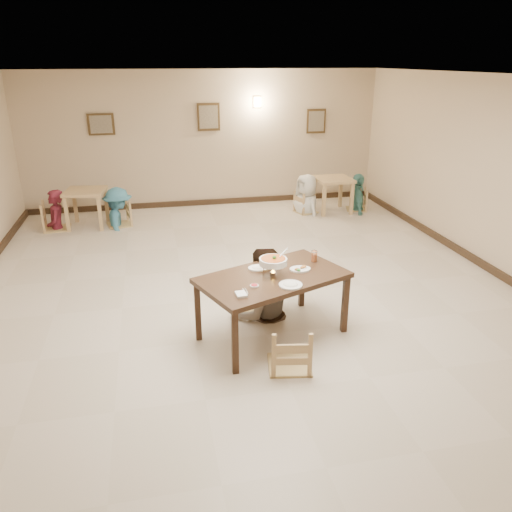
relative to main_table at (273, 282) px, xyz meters
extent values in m
plane|color=beige|center=(-0.07, 1.13, -0.73)|extent=(10.00, 10.00, 0.00)
plane|color=silver|center=(-0.07, 1.13, 2.27)|extent=(10.00, 10.00, 0.00)
plane|color=#C9AF8F|center=(-0.07, 6.13, 0.77)|extent=(10.00, 0.00, 10.00)
plane|color=#C9AF8F|center=(-0.07, -3.87, 0.77)|extent=(10.00, 0.00, 10.00)
plane|color=#C9AF8F|center=(3.93, 1.13, 0.77)|extent=(0.00, 10.00, 10.00)
cube|color=#322316|center=(-0.07, 6.10, -0.67)|extent=(8.00, 0.06, 0.12)
cube|color=#322316|center=(3.90, 1.13, -0.67)|extent=(0.06, 10.00, 0.12)
cube|color=#3D2B16|center=(-2.27, 6.09, 1.17)|extent=(0.55, 0.03, 0.45)
cube|color=gray|center=(-2.27, 6.07, 1.17)|extent=(0.45, 0.01, 0.37)
cube|color=#3D2B16|center=(0.03, 6.09, 1.27)|extent=(0.50, 0.03, 0.60)
cube|color=gray|center=(0.03, 6.07, 1.27)|extent=(0.41, 0.01, 0.49)
cube|color=#3D2B16|center=(2.53, 6.09, 1.12)|extent=(0.45, 0.03, 0.55)
cube|color=gray|center=(2.53, 6.07, 1.12)|extent=(0.37, 0.01, 0.45)
cube|color=#FFD88C|center=(1.13, 6.09, 1.57)|extent=(0.16, 0.05, 0.22)
cube|color=#3D2616|center=(0.00, 0.00, 0.05)|extent=(1.96, 1.54, 0.06)
cube|color=#3D2616|center=(-0.58, -0.69, -0.35)|extent=(0.07, 0.07, 0.75)
cube|color=#3D2616|center=(0.90, -0.09, -0.35)|extent=(0.07, 0.07, 0.75)
cube|color=#3D2616|center=(-0.90, 0.09, -0.35)|extent=(0.07, 0.07, 0.75)
cube|color=#3D2616|center=(0.58, 0.69, -0.35)|extent=(0.07, 0.07, 0.75)
cube|color=tan|center=(-0.05, 0.71, -0.24)|extent=(0.50, 0.50, 0.05)
cube|color=tan|center=(0.03, -0.70, -0.27)|extent=(0.47, 0.47, 0.05)
imported|color=gray|center=(0.00, 0.58, 0.21)|extent=(1.03, 0.87, 1.87)
torus|color=silver|center=(0.00, 0.01, 0.22)|extent=(0.26, 0.26, 0.01)
cylinder|color=silver|center=(0.00, 0.01, 0.10)|extent=(0.07, 0.07, 0.04)
cone|color=#FFA526|center=(0.00, 0.01, 0.15)|extent=(0.04, 0.04, 0.06)
cylinder|color=white|center=(0.00, 0.01, 0.26)|extent=(0.33, 0.33, 0.07)
cylinder|color=#C14A10|center=(0.00, 0.01, 0.29)|extent=(0.29, 0.29, 0.02)
sphere|color=#2D7223|center=(0.01, 0.00, 0.31)|extent=(0.05, 0.05, 0.05)
cylinder|color=silver|center=(0.13, 0.07, 0.32)|extent=(0.15, 0.10, 0.11)
cylinder|color=silver|center=(0.10, 0.07, 0.15)|extent=(0.01, 0.01, 0.15)
cylinder|color=silver|center=(-0.10, 0.07, 0.15)|extent=(0.01, 0.01, 0.15)
cylinder|color=silver|center=(0.00, -0.11, 0.15)|extent=(0.01, 0.01, 0.15)
cylinder|color=white|center=(-0.12, 0.24, 0.09)|extent=(0.27, 0.27, 0.02)
ellipsoid|color=white|center=(-0.12, 0.24, 0.10)|extent=(0.18, 0.15, 0.06)
cylinder|color=white|center=(0.13, -0.32, 0.09)|extent=(0.27, 0.27, 0.02)
ellipsoid|color=white|center=(0.13, -0.32, 0.10)|extent=(0.18, 0.15, 0.06)
cylinder|color=white|center=(0.36, 0.09, 0.09)|extent=(0.26, 0.26, 0.02)
sphere|color=#2D7223|center=(0.32, 0.02, 0.12)|extent=(0.04, 0.04, 0.04)
cylinder|color=white|center=(-0.28, -0.25, 0.09)|extent=(0.10, 0.10, 0.02)
cylinder|color=maroon|center=(-0.28, -0.25, 0.10)|extent=(0.08, 0.08, 0.01)
cube|color=white|center=(-0.47, -0.45, 0.10)|extent=(0.12, 0.15, 0.03)
cube|color=silver|center=(-0.42, -0.37, 0.09)|extent=(0.01, 0.16, 0.01)
cube|color=silver|center=(-0.39, -0.37, 0.09)|extent=(0.01, 0.16, 0.01)
cylinder|color=white|center=(0.61, 0.31, 0.16)|extent=(0.07, 0.07, 0.15)
cylinder|color=orange|center=(0.61, 0.31, 0.14)|extent=(0.06, 0.06, 0.11)
cube|color=tan|center=(-2.64, 4.99, 0.00)|extent=(0.85, 0.85, 0.06)
cube|color=tan|center=(-3.00, 4.71, -0.38)|extent=(0.07, 0.07, 0.70)
cube|color=tan|center=(-2.36, 4.63, -0.38)|extent=(0.07, 0.07, 0.70)
cube|color=tan|center=(-2.91, 5.35, -0.38)|extent=(0.07, 0.07, 0.70)
cube|color=tan|center=(-2.28, 5.26, -0.38)|extent=(0.07, 0.07, 0.70)
cube|color=tan|center=(2.60, 4.96, 0.01)|extent=(0.78, 0.78, 0.06)
cube|color=tan|center=(2.29, 4.63, -0.37)|extent=(0.07, 0.07, 0.70)
cube|color=tan|center=(2.93, 4.64, -0.37)|extent=(0.07, 0.07, 0.70)
cube|color=tan|center=(2.27, 5.27, -0.37)|extent=(0.07, 0.07, 0.70)
cube|color=tan|center=(2.92, 5.28, -0.37)|extent=(0.07, 0.07, 0.70)
cube|color=tan|center=(-3.24, 4.93, -0.24)|extent=(0.50, 0.50, 0.05)
cube|color=tan|center=(-2.03, 4.92, -0.27)|extent=(0.46, 0.46, 0.05)
cube|color=tan|center=(2.01, 5.02, -0.31)|extent=(0.42, 0.42, 0.05)
cube|color=tan|center=(3.19, 4.97, -0.31)|extent=(0.43, 0.43, 0.05)
imported|color=maroon|center=(-3.24, 4.93, 0.08)|extent=(0.42, 0.61, 1.61)
imported|color=teal|center=(-2.03, 4.92, 0.06)|extent=(0.67, 1.06, 1.58)
imported|color=silver|center=(2.01, 5.02, 0.13)|extent=(0.76, 0.96, 1.71)
imported|color=teal|center=(3.19, 4.97, 0.10)|extent=(0.58, 1.02, 1.65)
camera|label=1|loc=(-1.33, -5.25, 2.48)|focal=35.00mm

